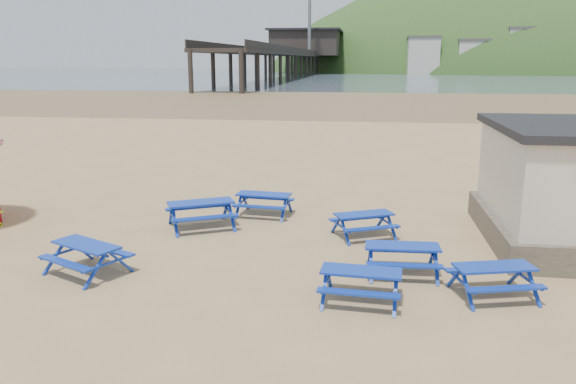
# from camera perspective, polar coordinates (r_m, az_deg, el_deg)

# --- Properties ---
(ground) EXTENTS (400.00, 400.00, 0.00)m
(ground) POSITION_cam_1_polar(r_m,az_deg,el_deg) (15.29, -5.82, -4.77)
(ground) COLOR tan
(ground) RESTS_ON ground
(wet_sand) EXTENTS (400.00, 400.00, 0.00)m
(wet_sand) POSITION_cam_1_polar(r_m,az_deg,el_deg) (69.35, 5.17, 9.36)
(wet_sand) COLOR olive
(wet_sand) RESTS_ON ground
(sea) EXTENTS (400.00, 400.00, 0.00)m
(sea) POSITION_cam_1_polar(r_m,az_deg,el_deg) (184.19, 7.09, 11.75)
(sea) COLOR #42525E
(sea) RESTS_ON ground
(picnic_table_blue_a) EXTENTS (2.33, 2.18, 0.78)m
(picnic_table_blue_a) POSITION_cam_1_polar(r_m,az_deg,el_deg) (16.29, -8.81, -2.30)
(picnic_table_blue_a) COLOR #153D96
(picnic_table_blue_a) RESTS_ON ground
(picnic_table_blue_b) EXTENTS (1.78, 1.49, 0.69)m
(picnic_table_blue_b) POSITION_cam_1_polar(r_m,az_deg,el_deg) (17.40, -2.46, -1.27)
(picnic_table_blue_b) COLOR #153D96
(picnic_table_blue_b) RESTS_ON ground
(picnic_table_blue_c) EXTENTS (1.97, 1.82, 0.66)m
(picnic_table_blue_c) POSITION_cam_1_polar(r_m,az_deg,el_deg) (15.44, 7.70, -3.35)
(picnic_table_blue_c) COLOR #153D96
(picnic_table_blue_c) RESTS_ON ground
(picnic_table_blue_d) EXTENTS (2.11, 1.96, 0.71)m
(picnic_table_blue_d) POSITION_cam_1_polar(r_m,az_deg,el_deg) (13.51, -19.72, -6.39)
(picnic_table_blue_d) COLOR #153D96
(picnic_table_blue_d) RESTS_ON ground
(picnic_table_blue_e) EXTENTS (1.68, 1.40, 0.67)m
(picnic_table_blue_e) POSITION_cam_1_polar(r_m,az_deg,el_deg) (11.43, 7.40, -9.41)
(picnic_table_blue_e) COLOR #153D96
(picnic_table_blue_e) RESTS_ON ground
(picnic_table_blue_f) EXTENTS (1.87, 1.66, 0.67)m
(picnic_table_blue_f) POSITION_cam_1_polar(r_m,az_deg,el_deg) (12.28, 20.12, -8.50)
(picnic_table_blue_f) COLOR #153D96
(picnic_table_blue_f) RESTS_ON ground
(pier) EXTENTS (24.00, 220.00, 39.29)m
(pier) POSITION_cam_1_polar(r_m,az_deg,el_deg) (193.53, 1.71, 13.53)
(pier) COLOR black
(pier) RESTS_ON ground
(picnic_table_blue_g) EXTENTS (1.68, 1.38, 0.68)m
(picnic_table_blue_g) POSITION_cam_1_polar(r_m,az_deg,el_deg) (12.96, 11.53, -6.74)
(picnic_table_blue_g) COLOR #153D96
(picnic_table_blue_g) RESTS_ON ground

